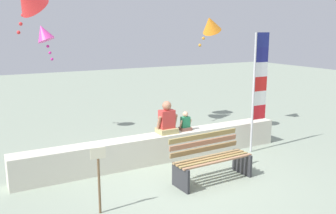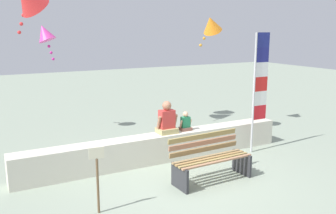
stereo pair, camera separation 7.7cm
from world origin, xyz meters
TOP-DOWN VIEW (x-y plane):
  - ground_plane at (0.00, 0.00)m, footprint 40.00×40.00m
  - seawall_ledge at (0.00, 1.13)m, footprint 6.29×0.46m
  - park_bench at (0.38, -0.29)m, footprint 1.63×0.67m
  - person_adult at (0.21, 1.16)m, footprint 0.48×0.35m
  - person_child at (0.70, 1.16)m, footprint 0.29×0.21m
  - flag_banner at (2.35, 0.62)m, footprint 0.42×0.05m
  - kite_orange at (2.06, 2.19)m, footprint 0.78×0.73m
  - kite_magenta at (-1.70, 4.42)m, footprint 0.74×0.72m
  - sign_post at (-1.95, -0.56)m, footprint 0.24×0.05m

SIDE VIEW (x-z plane):
  - ground_plane at x=0.00m, z-range 0.00..0.00m
  - seawall_ledge at x=0.00m, z-range 0.00..0.61m
  - park_bench at x=0.38m, z-range -0.02..0.86m
  - sign_post at x=-1.95m, z-range 0.11..1.21m
  - person_child at x=0.70m, z-range 0.56..1.00m
  - person_adult at x=0.21m, z-range 0.53..1.26m
  - flag_banner at x=2.35m, z-range 0.25..3.07m
  - kite_magenta at x=-1.70m, z-range 2.27..3.31m
  - kite_orange at x=2.06m, z-range 2.57..3.45m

